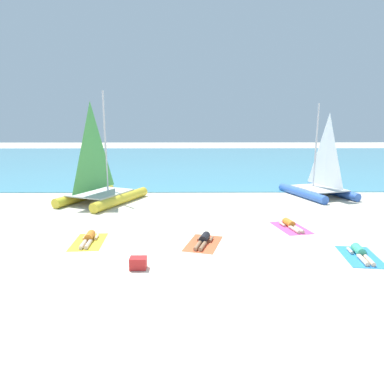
{
  "coord_description": "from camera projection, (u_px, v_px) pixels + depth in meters",
  "views": [
    {
      "loc": [
        -0.15,
        -10.68,
        4.3
      ],
      "look_at": [
        0.0,
        4.68,
        1.2
      ],
      "focal_mm": 31.52,
      "sensor_mm": 36.0,
      "label": 1
    }
  ],
  "objects": [
    {
      "name": "towel_rightmost",
      "position": [
        360.0,
        257.0,
        11.11
      ],
      "size": [
        1.33,
        2.02,
        0.01
      ],
      "primitive_type": "cube",
      "rotation": [
        0.0,
        0.0,
        -0.13
      ],
      "color": "#338CD8",
      "rests_on": "ground"
    },
    {
      "name": "sailboat_blue",
      "position": [
        319.0,
        183.0,
        20.3
      ],
      "size": [
        3.84,
        4.84,
        5.51
      ],
      "rotation": [
        0.0,
        0.0,
        0.3
      ],
      "color": "blue",
      "rests_on": "ground"
    },
    {
      "name": "cooler_box",
      "position": [
        138.0,
        263.0,
        10.16
      ],
      "size": [
        0.5,
        0.36,
        0.36
      ],
      "primitive_type": "cube",
      "color": "red",
      "rests_on": "ground"
    },
    {
      "name": "towel_leftmost",
      "position": [
        89.0,
        242.0,
        12.51
      ],
      "size": [
        1.21,
        1.96,
        0.01
      ],
      "primitive_type": "cube",
      "rotation": [
        0.0,
        0.0,
        0.06
      ],
      "color": "yellow",
      "rests_on": "ground"
    },
    {
      "name": "towel_center_left",
      "position": [
        203.0,
        243.0,
        12.34
      ],
      "size": [
        1.58,
        2.13,
        0.01
      ],
      "primitive_type": "cube",
      "rotation": [
        0.0,
        0.0,
        -0.28
      ],
      "color": "#EA5933",
      "rests_on": "ground"
    },
    {
      "name": "towel_center_right",
      "position": [
        291.0,
        228.0,
        14.21
      ],
      "size": [
        1.44,
        2.07,
        0.01
      ],
      "primitive_type": "cube",
      "rotation": [
        0.0,
        0.0,
        0.19
      ],
      "color": "#D84C99",
      "rests_on": "ground"
    },
    {
      "name": "sunbather_leftmost",
      "position": [
        89.0,
        238.0,
        12.55
      ],
      "size": [
        0.57,
        1.57,
        0.3
      ],
      "rotation": [
        0.0,
        0.0,
        0.06
      ],
      "color": "orange",
      "rests_on": "towel_leftmost"
    },
    {
      "name": "ground_plane",
      "position": [
        191.0,
        194.0,
        21.12
      ],
      "size": [
        120.0,
        120.0,
        0.0
      ],
      "primitive_type": "plane",
      "color": "beige"
    },
    {
      "name": "sunbather_rightmost",
      "position": [
        360.0,
        252.0,
        11.15
      ],
      "size": [
        0.61,
        1.57,
        0.3
      ],
      "rotation": [
        0.0,
        0.0,
        -0.13
      ],
      "color": "#3FB28C",
      "rests_on": "towel_rightmost"
    },
    {
      "name": "ocean_water",
      "position": [
        190.0,
        160.0,
        41.1
      ],
      "size": [
        120.0,
        40.0,
        0.05
      ],
      "primitive_type": "cube",
      "color": "#4C9EB7",
      "rests_on": "ground"
    },
    {
      "name": "sunbather_center_left",
      "position": [
        204.0,
        240.0,
        12.38
      ],
      "size": [
        0.8,
        1.55,
        0.3
      ],
      "rotation": [
        0.0,
        0.0,
        -0.28
      ],
      "color": "black",
      "rests_on": "towel_center_left"
    },
    {
      "name": "sailboat_yellow",
      "position": [
        101.0,
        186.0,
        18.7
      ],
      "size": [
        4.63,
        5.48,
        6.1
      ],
      "rotation": [
        0.0,
        0.0,
        -0.42
      ],
      "color": "yellow",
      "rests_on": "ground"
    },
    {
      "name": "sunbather_center_right",
      "position": [
        290.0,
        224.0,
        14.25
      ],
      "size": [
        0.69,
        1.56,
        0.3
      ],
      "rotation": [
        0.0,
        0.0,
        0.19
      ],
      "color": "orange",
      "rests_on": "towel_center_right"
    }
  ]
}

